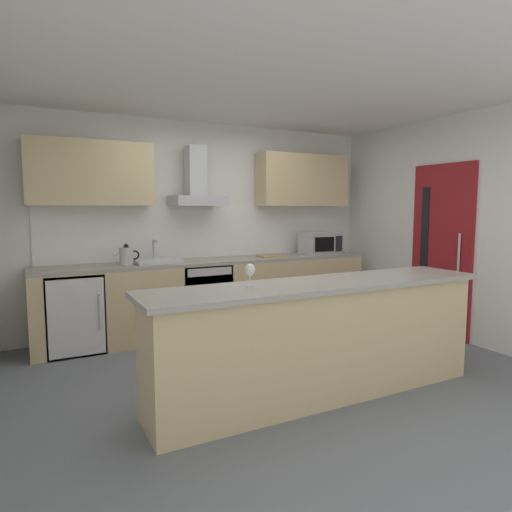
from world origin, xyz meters
TOP-DOWN VIEW (x-y plane):
  - ground at (0.00, 0.00)m, footprint 5.72×4.59m
  - ceiling at (0.00, 0.00)m, footprint 5.72×4.59m
  - wall_back at (0.00, 1.86)m, footprint 5.72×0.12m
  - wall_right at (2.42, 0.00)m, footprint 0.12×4.59m
  - backsplash_tile at (0.00, 1.78)m, footprint 4.01×0.02m
  - counter_back at (0.00, 1.48)m, footprint 4.15×0.60m
  - counter_island at (0.03, -0.71)m, footprint 2.95×0.64m
  - upper_cabinets at (-0.00, 1.63)m, footprint 4.10×0.32m
  - side_door at (2.34, 0.08)m, footprint 0.08×0.85m
  - oven at (-0.18, 1.45)m, footprint 0.60×0.62m
  - refrigerator at (-1.64, 1.45)m, footprint 0.58×0.60m
  - microwave at (1.55, 1.42)m, footprint 0.50×0.38m
  - sink at (-0.72, 1.46)m, footprint 0.50×0.40m
  - kettle at (-1.07, 1.42)m, footprint 0.29×0.15m
  - range_hood at (-0.18, 1.58)m, footprint 0.62×0.45m
  - wine_glass at (-0.58, -0.66)m, footprint 0.08×0.08m
  - chopping_board at (0.78, 1.43)m, footprint 0.34×0.22m

SIDE VIEW (x-z plane):
  - ground at x=0.00m, z-range -0.02..0.00m
  - refrigerator at x=-1.64m, z-range 0.00..0.85m
  - counter_back at x=0.00m, z-range 0.00..0.90m
  - oven at x=-0.18m, z-range 0.06..0.86m
  - counter_island at x=0.03m, z-range 0.01..0.95m
  - chopping_board at x=0.78m, z-range 0.90..0.92m
  - sink at x=-0.72m, z-range 0.80..1.06m
  - kettle at x=-1.07m, z-range 0.89..1.13m
  - side_door at x=2.34m, z-range 0.00..2.05m
  - microwave at x=1.55m, z-range 0.90..1.20m
  - wine_glass at x=-0.58m, z-range 0.98..1.16m
  - backsplash_tile at x=0.00m, z-range 0.90..1.56m
  - wall_back at x=0.00m, z-range 0.00..2.60m
  - wall_right at x=2.42m, z-range 0.00..2.60m
  - range_hood at x=-0.18m, z-range 1.43..2.15m
  - upper_cabinets at x=0.00m, z-range 1.56..2.26m
  - ceiling at x=0.00m, z-range 2.60..2.62m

